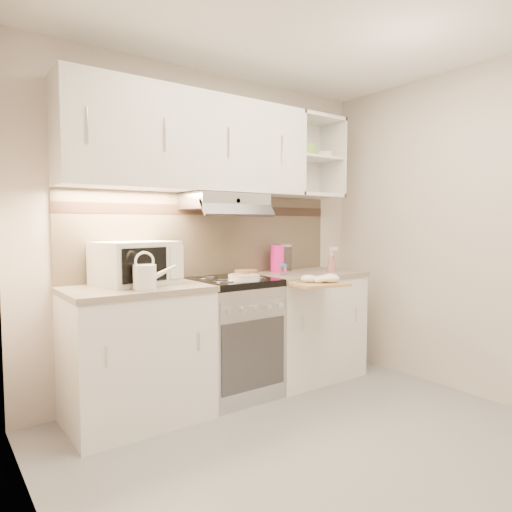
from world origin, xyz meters
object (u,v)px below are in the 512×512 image
(electric_range, at_px, (232,337))
(watering_can, at_px, (146,276))
(glass_jar, at_px, (285,257))
(spray_bottle, at_px, (332,262))
(plate_stack, at_px, (244,277))
(microwave, at_px, (136,263))
(pink_pitcher, at_px, (277,259))
(cutting_board, at_px, (317,284))

(electric_range, relative_size, watering_can, 3.22)
(glass_jar, relative_size, spray_bottle, 1.03)
(plate_stack, height_order, spray_bottle, spray_bottle)
(microwave, bearing_deg, pink_pitcher, -10.24)
(plate_stack, relative_size, glass_jar, 0.99)
(plate_stack, height_order, cutting_board, plate_stack)
(electric_range, distance_m, glass_jar, 0.92)
(plate_stack, distance_m, spray_bottle, 0.93)
(electric_range, height_order, microwave, microwave)
(watering_can, relative_size, spray_bottle, 1.23)
(watering_can, xyz_separation_m, cutting_board, (1.21, -0.27, -0.11))
(microwave, bearing_deg, watering_can, -110.83)
(electric_range, xyz_separation_m, microwave, (-0.70, 0.12, 0.59))
(watering_can, bearing_deg, microwave, 93.54)
(plate_stack, height_order, pink_pitcher, pink_pitcher)
(pink_pitcher, relative_size, glass_jar, 0.99)
(watering_can, bearing_deg, electric_range, 25.13)
(pink_pitcher, bearing_deg, spray_bottle, -40.45)
(glass_jar, bearing_deg, plate_stack, -152.37)
(pink_pitcher, bearing_deg, electric_range, -167.16)
(watering_can, height_order, plate_stack, watering_can)
(plate_stack, xyz_separation_m, pink_pitcher, (0.56, 0.31, 0.09))
(microwave, relative_size, watering_can, 2.08)
(watering_can, xyz_separation_m, spray_bottle, (1.68, 0.04, 0.00))
(watering_can, bearing_deg, pink_pitcher, 26.19)
(microwave, xyz_separation_m, plate_stack, (0.71, -0.27, -0.12))
(electric_range, height_order, cutting_board, electric_range)
(plate_stack, bearing_deg, spray_bottle, 1.76)
(spray_bottle, bearing_deg, plate_stack, 177.75)
(electric_range, relative_size, plate_stack, 3.91)
(electric_range, bearing_deg, plate_stack, -87.37)
(plate_stack, xyz_separation_m, cutting_board, (0.46, -0.28, -0.05))
(pink_pitcher, height_order, spray_bottle, pink_pitcher)
(microwave, height_order, cutting_board, microwave)
(spray_bottle, height_order, cutting_board, spray_bottle)
(pink_pitcher, relative_size, spray_bottle, 1.01)
(electric_range, relative_size, glass_jar, 3.85)
(glass_jar, distance_m, cutting_board, 0.69)
(watering_can, relative_size, pink_pitcher, 1.21)
(plate_stack, height_order, glass_jar, glass_jar)
(pink_pitcher, distance_m, spray_bottle, 0.46)
(electric_range, xyz_separation_m, pink_pitcher, (0.57, 0.15, 0.56))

